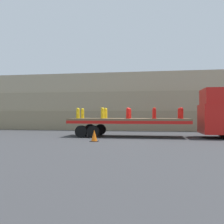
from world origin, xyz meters
TOP-DOWN VIEW (x-y plane):
  - ground_plane at (0.00, 0.00)m, footprint 120.00×120.00m
  - rock_cliff at (0.00, 7.71)m, footprint 60.00×3.30m
  - truck_cab at (6.03, 0.00)m, footprint 2.45×2.73m
  - flatbed_trailer at (-0.54, 0.00)m, footprint 8.13×2.66m
  - fire_hydrant_yellow_near_0 at (-3.46, -0.57)m, footprint 0.30×0.48m
  - fire_hydrant_yellow_far_0 at (-3.46, 0.57)m, footprint 0.30×0.48m
  - fire_hydrant_yellow_near_1 at (-1.73, -0.57)m, footprint 0.30×0.48m
  - fire_hydrant_yellow_far_1 at (-1.73, 0.57)m, footprint 0.30×0.48m
  - fire_hydrant_red_near_2 at (0.00, -0.57)m, footprint 0.30×0.48m
  - fire_hydrant_red_far_2 at (0.00, 0.57)m, footprint 0.30×0.48m
  - fire_hydrant_red_near_3 at (1.73, -0.57)m, footprint 0.30×0.48m
  - fire_hydrant_red_far_3 at (1.73, 0.57)m, footprint 0.30×0.48m
  - fire_hydrant_red_near_4 at (3.46, -0.57)m, footprint 0.30×0.48m
  - fire_hydrant_red_far_4 at (3.46, 0.57)m, footprint 0.30×0.48m
  - cargo_strap_rear at (-1.73, 0.00)m, footprint 0.05×2.77m
  - cargo_strap_middle at (1.73, 0.00)m, footprint 0.05×2.77m
  - traffic_cone at (-1.65, -3.37)m, footprint 0.46×0.46m

SIDE VIEW (x-z plane):
  - ground_plane at x=0.00m, z-range 0.00..0.00m
  - traffic_cone at x=-1.65m, z-range -0.01..0.66m
  - flatbed_trailer at x=-0.54m, z-range 0.39..1.65m
  - truck_cab at x=6.03m, z-range -0.03..3.18m
  - fire_hydrant_yellow_near_0 at x=-3.46m, z-range 1.25..1.98m
  - fire_hydrant_yellow_far_0 at x=-3.46m, z-range 1.25..1.98m
  - fire_hydrant_yellow_near_1 at x=-1.73m, z-range 1.25..1.98m
  - fire_hydrant_yellow_far_1 at x=-1.73m, z-range 1.25..1.98m
  - fire_hydrant_red_near_2 at x=0.00m, z-range 1.25..1.98m
  - fire_hydrant_red_far_2 at x=0.00m, z-range 1.25..1.98m
  - fire_hydrant_red_near_3 at x=1.73m, z-range 1.25..1.98m
  - fire_hydrant_red_far_3 at x=1.73m, z-range 1.25..1.98m
  - fire_hydrant_red_near_4 at x=3.46m, z-range 1.25..1.98m
  - fire_hydrant_red_far_4 at x=3.46m, z-range 1.25..1.98m
  - cargo_strap_rear at x=-1.73m, z-range 1.99..2.01m
  - cargo_strap_middle at x=1.73m, z-range 1.99..2.01m
  - rock_cliff at x=0.00m, z-range 0.00..5.57m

